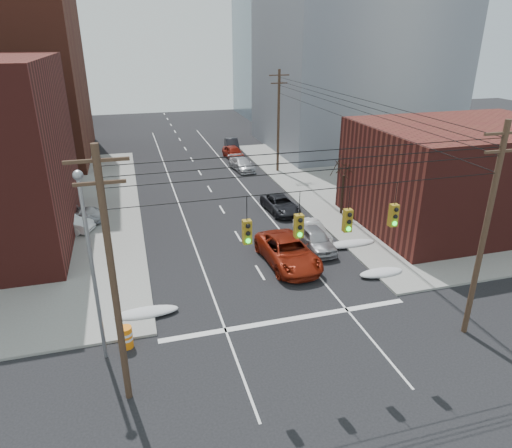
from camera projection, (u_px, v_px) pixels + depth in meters
ground at (340, 406)px, 19.07m from camera, size 160.00×160.00×0.00m
sidewalk_ne at (458, 175)px, 49.80m from camera, size 40.00×40.00×0.15m
building_brick_far at (6, 88)px, 75.85m from camera, size 22.00×18.00×12.00m
building_office at (354, 49)px, 58.82m from camera, size 22.00×20.00×25.00m
building_glass at (297, 54)px, 82.97m from camera, size 20.00×18.00×22.00m
building_storefront at (463, 175)px, 36.26m from camera, size 16.00×12.00×8.00m
utility_pole_left at (113, 279)px, 17.36m from camera, size 2.20×0.28×11.00m
utility_pole_right at (485, 230)px, 21.64m from camera, size 2.20×0.28×11.00m
utility_pole_far at (278, 120)px, 49.14m from camera, size 2.20×0.28×11.00m
traffic_signals at (324, 222)px, 18.96m from camera, size 17.00×0.42×2.02m
street_light at (90, 254)px, 19.86m from camera, size 0.44×0.44×9.32m
bare_tree at (343, 189)px, 38.34m from camera, size 2.09×2.20×4.93m
snow_nw at (147, 312)px, 25.11m from camera, size 3.50×1.08×0.42m
snow_ne at (381, 273)px, 29.29m from camera, size 3.00×1.08×0.42m
snow_east_far at (349, 244)px, 33.28m from camera, size 4.00×1.08×0.42m
red_pickup at (288, 252)px, 30.54m from camera, size 3.27×6.55×1.78m
parked_car_a at (315, 239)px, 32.69m from camera, size 1.96×4.66×1.57m
parked_car_b at (312, 231)px, 34.37m from camera, size 1.79×4.13×1.32m
parked_car_c at (280, 204)px, 39.59m from camera, size 2.60×5.07×1.37m
parked_car_d at (242, 164)px, 51.74m from camera, size 2.55×4.99×1.39m
parked_car_e at (233, 152)px, 56.47m from camera, size 2.22×4.74×1.57m
parked_car_f at (232, 144)px, 60.63m from camera, size 2.06×4.69×1.50m
lot_car_a at (64, 223)px, 35.23m from camera, size 4.58×3.13×1.43m
lot_car_b at (70, 215)px, 36.71m from camera, size 5.62×3.10×1.49m
construction_barrel at (126, 337)px, 22.47m from camera, size 0.71×0.71×1.14m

